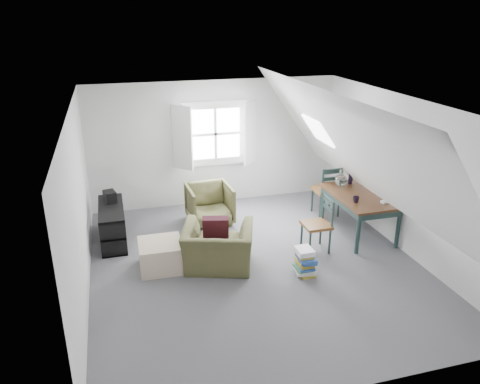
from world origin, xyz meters
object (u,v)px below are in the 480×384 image
object	(u,v)px
ottoman	(161,255)
media_shelf	(113,227)
armchair_far	(210,222)
armchair_near	(219,267)
dining_chair_far	(327,190)
dining_chair_near	(318,224)
dining_table	(360,200)
magazine_stack	(305,262)

from	to	relation	value
ottoman	media_shelf	bearing A→B (deg)	121.68
armchair_far	armchair_near	bearing A→B (deg)	-100.51
dining_chair_far	ottoman	bearing A→B (deg)	4.74
armchair_far	dining_chair_far	size ratio (longest dim) A/B	0.81
dining_chair_near	media_shelf	size ratio (longest dim) A/B	0.74
armchair_far	dining_table	distance (m)	2.77
dining_chair_near	magazine_stack	size ratio (longest dim) A/B	2.17
dining_chair_far	dining_chair_near	size ratio (longest dim) A/B	1.10
ottoman	dining_chair_near	size ratio (longest dim) A/B	0.71
armchair_far	magazine_stack	distance (m)	2.43
dining_chair_near	armchair_near	bearing A→B (deg)	-100.54
dining_chair_far	dining_table	bearing A→B (deg)	86.50
armchair_near	armchair_far	distance (m)	1.67
dining_table	dining_chair_far	bearing A→B (deg)	105.22
armchair_far	dining_table	size ratio (longest dim) A/B	0.54
ottoman	dining_table	distance (m)	3.55
magazine_stack	media_shelf	bearing A→B (deg)	145.59
dining_table	dining_chair_far	world-z (taller)	dining_chair_far
armchair_near	ottoman	bearing A→B (deg)	4.12
dining_table	magazine_stack	xyz separation A→B (m)	(-1.45, -1.04, -0.44)
armchair_far	dining_chair_far	bearing A→B (deg)	-9.49
dining_chair_far	armchair_near	bearing A→B (deg)	14.62
armchair_near	magazine_stack	bearing A→B (deg)	173.12
armchair_far	media_shelf	distance (m)	1.82
armchair_far	dining_table	xyz separation A→B (m)	(2.43, -1.17, 0.65)
dining_chair_near	magazine_stack	bearing A→B (deg)	-51.20
dining_chair_far	magazine_stack	xyz separation A→B (m)	(-1.27, -1.95, -0.31)
dining_chair_near	media_shelf	distance (m)	3.48
armchair_near	ottoman	size ratio (longest dim) A/B	1.61
armchair_near	magazine_stack	distance (m)	1.35
media_shelf	magazine_stack	distance (m)	3.33
dining_table	dining_chair_near	xyz separation A→B (m)	(-0.94, -0.38, -0.17)
armchair_far	magazine_stack	world-z (taller)	magazine_stack
dining_chair_far	magazine_stack	world-z (taller)	dining_chair_far
dining_chair_near	magazine_stack	distance (m)	0.87
ottoman	media_shelf	world-z (taller)	media_shelf
armchair_far	dining_chair_near	distance (m)	2.20
armchair_far	media_shelf	xyz separation A→B (m)	(-1.77, -0.33, 0.29)
magazine_stack	armchair_far	bearing A→B (deg)	113.89
armchair_near	dining_chair_near	xyz separation A→B (m)	(1.71, 0.10, 0.48)
dining_chair_far	media_shelf	xyz separation A→B (m)	(-4.01, -0.07, -0.24)
media_shelf	magazine_stack	bearing A→B (deg)	-38.10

